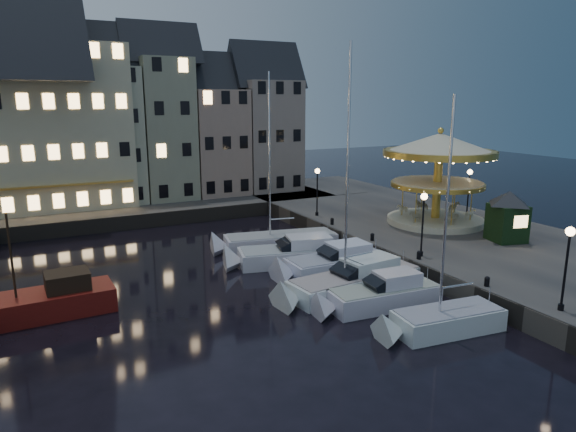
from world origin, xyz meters
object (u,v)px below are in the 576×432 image
motorboat_d (332,264)px  carousel (439,161)px  motorboat_a (438,323)px  red_fishing_boat (43,304)px  streetlamp_d (469,186)px  bollard_d (332,221)px  bollard_a (487,281)px  motorboat_f (274,242)px  motorboat_e (290,255)px  streetlamp_a (567,257)px  streetlamp_c (317,185)px  bollard_b (419,255)px  motorboat_b (378,297)px  bollard_c (372,236)px  motorboat_c (351,282)px  ticket_kiosk (509,208)px  streetlamp_b (423,215)px

motorboat_d → carousel: size_ratio=0.89×
motorboat_a → red_fishing_boat: bearing=147.3°
streetlamp_d → bollard_d: bearing=165.9°
bollard_a → carousel: size_ratio=0.06×
motorboat_d → red_fishing_boat: red_fishing_boat is taller
motorboat_f → carousel: (13.26, -3.31, 5.93)m
motorboat_e → streetlamp_a: bearing=-67.6°
streetlamp_c → red_fishing_boat: red_fishing_boat is taller
bollard_b → motorboat_a: motorboat_a is taller
motorboat_b → red_fishing_boat: red_fishing_boat is taller
bollard_a → motorboat_e: motorboat_e is taller
bollard_c → motorboat_e: 6.22m
streetlamp_d → motorboat_d: streetlamp_d is taller
streetlamp_a → bollard_d: 20.15m
streetlamp_c → motorboat_a: 21.56m
streetlamp_c → bollard_c: 9.34m
motorboat_c → ticket_kiosk: 14.20m
streetlamp_b → ticket_kiosk: (7.96, 0.04, -0.25)m
bollard_a → ticket_kiosk: size_ratio=0.14×
motorboat_f → ticket_kiosk: 17.36m
bollard_c → bollard_a: bearing=-90.0°
motorboat_e → carousel: carousel is taller
motorboat_a → streetlamp_a: bearing=-29.2°
motorboat_d → motorboat_b: bearing=-97.5°
motorboat_f → carousel: motorboat_f is taller
bollard_c → motorboat_f: bearing=135.2°
ticket_kiosk → motorboat_c: bearing=-177.2°
motorboat_b → motorboat_e: bearing=94.6°
streetlamp_a → bollard_c: size_ratio=7.32×
bollard_b → motorboat_c: size_ratio=0.04×
motorboat_e → motorboat_f: bearing=81.5°
motorboat_f → streetlamp_d: bearing=-9.4°
bollard_a → streetlamp_a: bearing=-81.5°
bollard_c → streetlamp_d: bearing=11.9°
bollard_b → motorboat_d: 5.65m
streetlamp_c → bollard_b: size_ratio=7.32×
streetlamp_c → motorboat_e: 10.57m
bollard_a → motorboat_b: (-5.24, 2.76, -0.96)m
bollard_d → motorboat_c: 11.90m
bollard_c → streetlamp_b: bearing=-82.4°
streetlamp_a → motorboat_e: 17.58m
streetlamp_a → carousel: size_ratio=0.47×
motorboat_a → motorboat_d: (0.07, 10.03, 0.11)m
red_fishing_boat → motorboat_d: bearing=-3.6°
bollard_a → motorboat_c: motorboat_c is taller
bollard_a → motorboat_d: size_ratio=0.07×
bollard_a → bollard_b: size_ratio=1.00×
streetlamp_c → motorboat_c: (-5.88, -14.13, -3.34)m
motorboat_b → motorboat_d: 6.16m
motorboat_d → streetlamp_a: bearing=-68.7°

